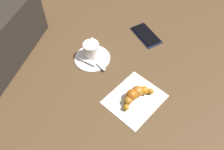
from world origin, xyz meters
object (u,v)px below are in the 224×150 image
at_px(sugar_packet, 88,61).
at_px(napkin, 134,99).
at_px(espresso_cup, 91,49).
at_px(croissant, 135,94).
at_px(teaspoon, 91,57).
at_px(cell_phone, 146,35).
at_px(saucer, 92,58).
at_px(laptop_bag, 5,37).

xyz_separation_m(sugar_packet, napkin, (-0.22, -0.05, -0.01)).
bearing_deg(napkin, espresso_cup, 4.80).
xyz_separation_m(espresso_cup, croissant, (-0.24, -0.03, -0.02)).
height_order(espresso_cup, teaspoon, espresso_cup).
relative_size(teaspoon, cell_phone, 0.87).
height_order(teaspoon, sugar_packet, teaspoon).
distance_m(teaspoon, sugar_packet, 0.02).
height_order(saucer, cell_phone, same).
xyz_separation_m(croissant, cell_phone, (0.22, -0.22, -0.02)).
relative_size(sugar_packet, napkin, 0.38).
bearing_deg(saucer, sugar_packet, 112.56).
height_order(napkin, cell_phone, cell_phone).
relative_size(napkin, croissant, 1.34).
xyz_separation_m(croissant, laptop_bag, (0.41, 0.28, 0.07)).
relative_size(espresso_cup, croissant, 0.60).
height_order(espresso_cup, sugar_packet, espresso_cup).
xyz_separation_m(teaspoon, cell_phone, (-0.01, -0.25, -0.01)).
bearing_deg(napkin, croissant, -48.61).
bearing_deg(cell_phone, sugar_packet, 89.69).
distance_m(teaspoon, napkin, 0.24).
bearing_deg(teaspoon, cell_phone, -93.08).
bearing_deg(espresso_cup, saucer, 156.58).
distance_m(sugar_packet, laptop_bag, 0.30).
bearing_deg(laptop_bag, cell_phone, 118.27).
xyz_separation_m(saucer, croissant, (-0.23, -0.03, 0.02)).
distance_m(sugar_packet, croissant, 0.23).
relative_size(croissant, cell_phone, 0.92).
height_order(sugar_packet, croissant, croissant).
bearing_deg(cell_phone, laptop_bag, 68.64).
bearing_deg(espresso_cup, sugar_packet, 125.65).
height_order(teaspoon, cell_phone, teaspoon).
bearing_deg(napkin, laptop_bag, 33.00).
bearing_deg(espresso_cup, cell_phone, -95.17).
height_order(sugar_packet, laptop_bag, laptop_bag).
relative_size(sugar_packet, laptop_bag, 0.19).
xyz_separation_m(sugar_packet, cell_phone, (-0.00, -0.27, -0.01)).
bearing_deg(napkin, saucer, 6.12).
distance_m(saucer, sugar_packet, 0.03).
bearing_deg(croissant, laptop_bag, 33.93).
relative_size(saucer, croissant, 1.02).
relative_size(espresso_cup, sugar_packet, 1.18).
height_order(teaspoon, laptop_bag, laptop_bag).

